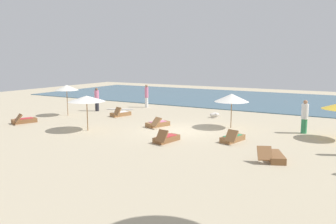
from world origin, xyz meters
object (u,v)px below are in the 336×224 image
(lounger_0, at_px, (120,114))
(lounger_5, at_px, (24,120))
(umbrella_0, at_px, (232,98))
(lounger_3, at_px, (233,138))
(person_3, at_px, (305,117))
(lounger_2, at_px, (166,138))
(umbrella_1, at_px, (67,88))
(lounger_1, at_px, (158,124))
(person_2, at_px, (97,99))
(umbrella_3, at_px, (87,99))
(dog, at_px, (215,115))
(surfboard, at_px, (120,109))
(lounger_4, at_px, (274,156))
(person_0, at_px, (147,96))

(lounger_0, distance_m, lounger_5, 6.52)
(umbrella_0, height_order, lounger_5, umbrella_0)
(lounger_3, bearing_deg, person_3, 53.32)
(umbrella_0, xyz_separation_m, lounger_2, (-1.68, -4.99, -1.67))
(umbrella_1, relative_size, lounger_5, 1.28)
(lounger_1, bearing_deg, person_2, 158.46)
(umbrella_1, bearing_deg, umbrella_3, -33.17)
(person_2, bearing_deg, lounger_2, -31.52)
(lounger_5, distance_m, dog, 12.93)
(dog, bearing_deg, umbrella_3, -121.92)
(lounger_5, height_order, person_3, person_3)
(lounger_2, bearing_deg, person_3, 43.96)
(lounger_5, bearing_deg, person_2, 83.38)
(umbrella_1, height_order, umbrella_3, umbrella_1)
(lounger_2, relative_size, person_2, 0.92)
(lounger_2, bearing_deg, lounger_0, 143.30)
(umbrella_0, distance_m, lounger_1, 4.79)
(lounger_5, height_order, dog, lounger_5)
(person_2, bearing_deg, umbrella_1, -98.39)
(lounger_3, relative_size, surfboard, 0.75)
(umbrella_3, bearing_deg, lounger_4, -3.17)
(umbrella_3, xyz_separation_m, lounger_5, (-5.24, -0.33, -1.71))
(lounger_0, bearing_deg, umbrella_1, -153.57)
(lounger_0, relative_size, lounger_3, 0.99)
(umbrella_1, height_order, lounger_4, umbrella_1)
(lounger_3, height_order, surfboard, lounger_3)
(umbrella_0, relative_size, surfboard, 0.89)
(lounger_2, bearing_deg, lounger_4, -5.38)
(lounger_2, bearing_deg, umbrella_3, 179.08)
(person_2, relative_size, dog, 2.47)
(umbrella_1, relative_size, person_3, 1.19)
(person_0, relative_size, surfboard, 0.84)
(lounger_5, relative_size, person_3, 0.93)
(lounger_2, height_order, lounger_5, lounger_2)
(umbrella_3, bearing_deg, lounger_3, 11.19)
(lounger_3, bearing_deg, umbrella_0, 110.50)
(umbrella_0, distance_m, lounger_4, 6.88)
(umbrella_1, height_order, lounger_1, umbrella_1)
(umbrella_0, xyz_separation_m, lounger_5, (-12.27, -5.23, -1.67))
(lounger_4, bearing_deg, lounger_2, 174.62)
(lounger_1, xyz_separation_m, person_3, (8.16, 2.47, 0.78))
(lounger_5, relative_size, person_2, 0.95)
(umbrella_1, xyz_separation_m, lounger_1, (7.87, -0.20, -1.89))
(umbrella_1, distance_m, umbrella_3, 5.87)
(umbrella_1, relative_size, person_0, 1.16)
(lounger_1, relative_size, lounger_4, 1.00)
(lounger_3, relative_size, lounger_5, 0.99)
(umbrella_1, xyz_separation_m, person_2, (0.41, 2.75, -1.12))
(person_2, bearing_deg, surfboard, 53.11)
(umbrella_1, xyz_separation_m, lounger_2, (10.26, -3.30, -1.89))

